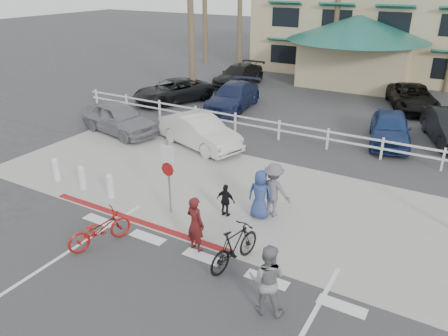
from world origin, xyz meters
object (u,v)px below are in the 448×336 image
Objects in this scene: bike_black at (235,246)px; car_red_compact at (119,118)px; sign_post at (169,174)px; bike_red at (100,229)px; car_white_sedan at (200,131)px.

car_red_compact is at bearing -22.23° from bike_black.
bike_black is 12.29m from car_red_compact.
car_red_compact reaches higher than bike_black.
sign_post is at bearing -115.32° from car_red_compact.
car_red_compact is at bearing -31.03° from bike_red.
car_white_sedan is (-5.76, 7.10, 0.15)m from bike_black.
car_white_sedan is at bearing -73.48° from car_red_compact.
sign_post is 0.65× the size of car_white_sedan.
car_red_compact is at bearing 113.30° from car_white_sedan.
bike_red is 0.44× the size of car_red_compact.
sign_post reaches higher than bike_black.
car_red_compact is (-10.31, 6.69, 0.18)m from bike_black.
sign_post is 8.83m from car_red_compact.
car_red_compact is at bearing 143.37° from sign_post.
sign_post is at bearing -84.90° from bike_red.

